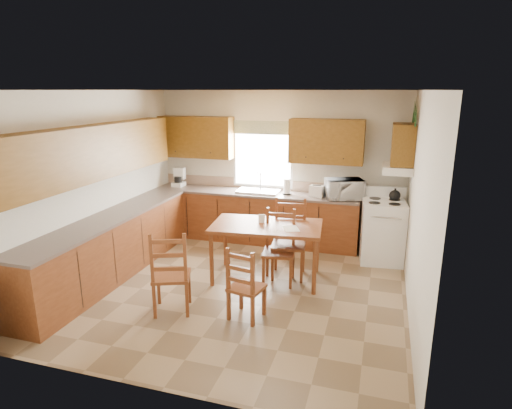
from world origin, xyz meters
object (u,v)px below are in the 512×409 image
(chair_near_right, at_px, (247,283))
(chair_far_right, at_px, (279,248))
(dining_table, at_px, (266,252))
(chair_far_left, at_px, (289,240))
(chair_near_left, at_px, (171,271))
(stove, at_px, (382,232))
(microwave, at_px, (344,189))

(chair_near_right, xyz_separation_m, chair_far_right, (0.13, 1.08, 0.07))
(dining_table, bearing_deg, chair_far_left, 23.32)
(chair_near_left, bearing_deg, stove, -156.47)
(chair_far_right, bearing_deg, dining_table, 152.00)
(chair_near_left, relative_size, chair_far_left, 0.94)
(stove, xyz_separation_m, dining_table, (-1.60, -1.21, -0.07))
(dining_table, height_order, chair_near_left, chair_near_left)
(dining_table, bearing_deg, chair_far_right, -27.12)
(dining_table, xyz_separation_m, chair_far_left, (0.29, 0.17, 0.16))
(stove, distance_m, microwave, 0.94)
(chair_far_right, bearing_deg, stove, 35.62)
(stove, xyz_separation_m, chair_far_right, (-1.40, -1.29, 0.04))
(chair_near_left, height_order, chair_far_right, chair_near_left)
(stove, relative_size, microwave, 1.75)
(chair_far_left, bearing_deg, chair_near_left, -136.59)
(dining_table, bearing_deg, chair_near_right, -92.60)
(stove, bearing_deg, chair_far_right, -143.20)
(dining_table, relative_size, chair_far_right, 1.48)
(chair_near_right, distance_m, chair_far_right, 1.09)
(microwave, xyz_separation_m, chair_far_right, (-0.74, -1.58, -0.56))
(chair_near_left, relative_size, chair_near_right, 1.17)
(chair_near_right, bearing_deg, stove, -112.33)
(chair_far_right, bearing_deg, chair_near_left, -139.57)
(microwave, distance_m, dining_table, 1.89)
(chair_near_left, bearing_deg, chair_far_left, -150.74)
(stove, xyz_separation_m, chair_far_left, (-1.31, -1.04, 0.08))
(microwave, height_order, chair_near_left, microwave)
(chair_far_right, bearing_deg, microwave, 57.98)
(dining_table, relative_size, chair_far_left, 1.36)
(chair_near_left, xyz_separation_m, chair_far_right, (1.08, 1.18, -0.01))
(microwave, height_order, chair_far_right, microwave)
(stove, distance_m, chair_far_right, 1.90)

